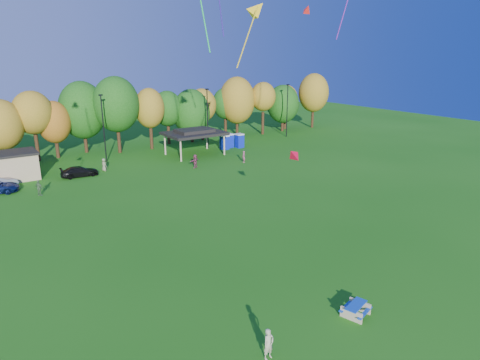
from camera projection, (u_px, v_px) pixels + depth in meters
ground at (287, 303)px, 25.53m from camera, size 160.00×160.00×0.00m
tree_line at (69, 116)px, 59.19m from camera, size 93.57×10.55×11.15m
lamp_posts at (103, 126)px, 56.78m from camera, size 64.50×0.25×9.09m
utility_building at (8, 166)px, 49.63m from camera, size 6.30×4.30×3.25m
pavilion at (194, 133)px, 61.40m from camera, size 8.20×6.20×3.77m
porta_potties at (231, 141)px, 66.32m from camera, size 3.75×2.08×2.18m
picnic_table at (356, 309)px, 24.22m from camera, size 1.92×1.73×0.70m
kite_flyer at (269, 344)px, 20.69m from camera, size 0.63×0.45×1.63m
car_d at (79, 172)px, 51.21m from camera, size 4.39×2.00×1.25m
far_person_0 at (104, 165)px, 53.56m from camera, size 0.76×0.93×1.63m
far_person_2 at (195, 161)px, 55.05m from camera, size 1.71×1.11×1.77m
far_person_3 at (39, 188)px, 44.31m from camera, size 0.89×1.05×1.69m
far_person_4 at (244, 157)px, 57.60m from camera, size 0.46×0.64×1.63m
kite_1 at (258, 10)px, 34.79m from camera, size 3.45×2.04×5.60m
kite_7 at (293, 154)px, 32.17m from camera, size 1.46×1.22×1.29m
kite_9 at (307, 9)px, 49.77m from camera, size 1.33×1.62×1.43m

